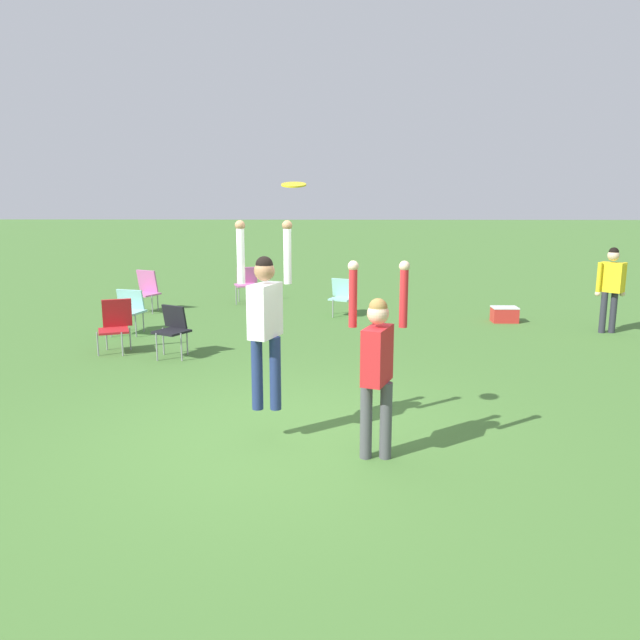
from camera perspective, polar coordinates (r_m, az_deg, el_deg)
ground_plane at (r=6.90m, az=-3.48°, el=-10.66°), size 120.00×120.00×0.00m
person_jumping at (r=6.47m, az=-5.04°, el=0.67°), size 0.58×0.47×1.99m
person_defending at (r=6.08m, az=5.25°, el=-3.42°), size 0.59×0.48×1.98m
frisbee at (r=6.15m, az=-2.42°, el=12.26°), size 0.24×0.24×0.06m
camping_chair_0 at (r=14.54m, az=-15.63°, el=2.79°), size 0.69×0.75×0.92m
camping_chair_1 at (r=10.93m, az=-18.21°, el=-0.24°), size 0.61×0.67×0.88m
camping_chair_2 at (r=15.27m, az=-6.73°, el=3.52°), size 0.63×0.68×0.86m
camping_chair_3 at (r=12.31m, az=-17.14°, el=1.08°), size 0.68×0.72×0.82m
camping_chair_4 at (r=13.58m, az=2.01°, el=2.36°), size 0.61×0.66×0.79m
camping_chair_5 at (r=10.34m, az=-13.31°, el=-0.55°), size 0.63×0.69×0.82m
person_spectator_near at (r=12.94m, az=25.06°, el=3.13°), size 0.57×0.43×1.63m
cooler_box at (r=13.43m, az=16.51°, el=0.49°), size 0.52×0.37×0.32m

